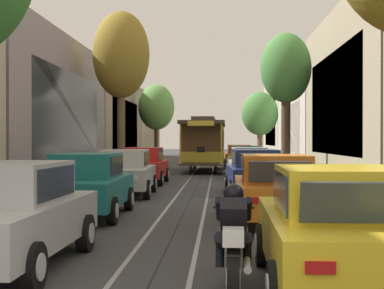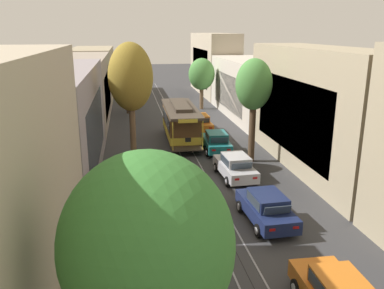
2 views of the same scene
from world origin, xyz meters
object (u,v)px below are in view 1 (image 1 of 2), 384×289
street_tree_kerb_left_second (121,56)px  street_tree_kerb_right_mid (260,114)px  parked_car_teal_fifth_right (245,160)px  cable_car_trolley (204,144)px  parked_car_silver_near_left (6,214)px  parked_car_yellow_near_right (338,228)px  parked_car_orange_second_right (275,189)px  parked_car_silver_mid_left (125,172)px  parked_car_orange_sixth_right (239,156)px  parked_car_teal_second_left (86,185)px  parked_car_navy_mid_right (255,172)px  motorcycle_with_rider (234,242)px  parked_car_silver_fourth_right (249,164)px  street_tree_kerb_left_mid (156,108)px  street_tree_kerb_right_second (286,71)px  parked_car_red_fourth_left (144,165)px

street_tree_kerb_left_second → street_tree_kerb_right_mid: street_tree_kerb_left_second is taller
parked_car_teal_fifth_right → cable_car_trolley: size_ratio=0.48×
parked_car_silver_near_left → parked_car_yellow_near_right: (4.72, -1.11, 0.00)m
parked_car_orange_second_right → street_tree_kerb_left_second: 18.19m
parked_car_silver_mid_left → parked_car_orange_sixth_right: 20.13m
parked_car_silver_near_left → parked_car_yellow_near_right: size_ratio=1.00×
parked_car_teal_second_left → street_tree_kerb_right_mid: 36.70m
parked_car_teal_second_left → parked_car_orange_second_right: 4.70m
parked_car_orange_second_right → street_tree_kerb_left_second: size_ratio=0.51×
street_tree_kerb_left_second → parked_car_teal_fifth_right: bearing=25.6°
parked_car_navy_mid_right → motorcycle_with_rider: size_ratio=2.22×
street_tree_kerb_left_second → cable_car_trolley: size_ratio=0.93×
parked_car_silver_fourth_right → street_tree_kerb_right_mid: bearing=84.8°
street_tree_kerb_left_mid → cable_car_trolley: (4.39, -12.81, -2.99)m
parked_car_teal_second_left → parked_car_silver_mid_left: (0.06, 5.53, 0.00)m
parked_car_teal_second_left → cable_car_trolley: cable_car_trolley is taller
parked_car_silver_fourth_right → parked_car_navy_mid_right: bearing=-90.9°
parked_car_navy_mid_right → parked_car_orange_sixth_right: bearing=89.7°
street_tree_kerb_right_mid → cable_car_trolley: 14.99m
parked_car_navy_mid_right → street_tree_kerb_right_second: size_ratio=0.60×
parked_car_silver_near_left → parked_car_teal_fifth_right: bearing=79.1°
parked_car_red_fourth_left → parked_car_navy_mid_right: (4.56, -4.91, 0.00)m
parked_car_teal_second_left → parked_car_silver_mid_left: same height
parked_car_silver_mid_left → parked_car_teal_fifth_right: same height
street_tree_kerb_right_second → cable_car_trolley: street_tree_kerb_right_second is taller
street_tree_kerb_right_second → cable_car_trolley: (-4.33, 6.32, -3.78)m
street_tree_kerb_left_second → cable_car_trolley: 9.00m
cable_car_trolley → parked_car_teal_fifth_right: bearing=-56.0°
parked_car_silver_near_left → parked_car_silver_fourth_right: size_ratio=0.99×
parked_car_yellow_near_right → parked_car_navy_mid_right: bearing=91.2°
parked_car_silver_mid_left → parked_car_orange_second_right: bearing=-55.3°
parked_car_silver_near_left → parked_car_silver_mid_left: size_ratio=1.00×
parked_car_silver_mid_left → motorcycle_with_rider: size_ratio=2.22×
street_tree_kerb_left_mid → parked_car_yellow_near_right: bearing=-80.6°
street_tree_kerb_right_mid → motorcycle_with_rider: 43.31m
parked_car_red_fourth_left → parked_car_silver_fourth_right: 4.86m
cable_car_trolley → parked_car_orange_second_right: bearing=-84.5°
street_tree_kerb_left_second → street_tree_kerb_left_mid: 19.49m
parked_car_navy_mid_right → street_tree_kerb_left_mid: street_tree_kerb_left_mid is taller
street_tree_kerb_left_second → motorcycle_with_rider: 23.58m
parked_car_silver_mid_left → parked_car_teal_second_left: bearing=-90.7°
parked_car_silver_mid_left → motorcycle_with_rider: parked_car_silver_mid_left is taller
parked_car_teal_fifth_right → street_tree_kerb_left_mid: bearing=112.5°
parked_car_yellow_near_right → motorcycle_with_rider: bearing=-169.2°
parked_car_red_fourth_left → street_tree_kerb_right_second: (6.71, 4.55, 4.64)m
motorcycle_with_rider → parked_car_silver_mid_left: bearing=105.2°
parked_car_silver_fourth_right → parked_car_orange_sixth_right: 12.83m
parked_car_yellow_near_right → street_tree_kerb_left_mid: (-6.83, 41.49, 3.85)m
parked_car_silver_near_left → parked_car_yellow_near_right: same height
parked_car_silver_fourth_right → parked_car_teal_fifth_right: same height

